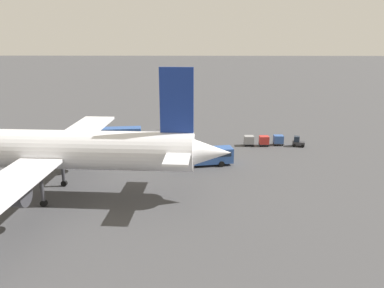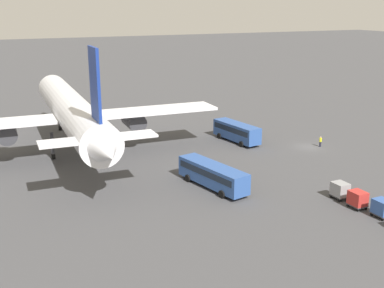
{
  "view_description": "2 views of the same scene",
  "coord_description": "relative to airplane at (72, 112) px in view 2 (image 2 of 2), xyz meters",
  "views": [
    {
      "loc": [
        -8.91,
        84.73,
        22.31
      ],
      "look_at": [
        -7.87,
        16.98,
        2.09
      ],
      "focal_mm": 35.0,
      "sensor_mm": 36.0,
      "label": 1
    },
    {
      "loc": [
        -60.75,
        50.57,
        22.63
      ],
      "look_at": [
        -0.39,
        21.72,
        3.31
      ],
      "focal_mm": 45.0,
      "sensor_mm": 36.0,
      "label": 2
    }
  ],
  "objects": [
    {
      "name": "ground_plane",
      "position": [
        -13.02,
        -35.97,
        -6.83
      ],
      "size": [
        600.0,
        600.0,
        0.0
      ],
      "primitive_type": "plane",
      "color": "#424244"
    },
    {
      "name": "cargo_cart_grey",
      "position": [
        -32.47,
        -25.01,
        -5.63
      ],
      "size": [
        2.01,
        1.69,
        2.06
      ],
      "rotation": [
        0.0,
        0.0,
        0.01
      ],
      "color": "#38383D",
      "rests_on": "ground"
    },
    {
      "name": "worker_person",
      "position": [
        -13.69,
        -37.78,
        -5.96
      ],
      "size": [
        0.38,
        0.38,
        1.74
      ],
      "color": "#1E1E2D",
      "rests_on": "ground"
    },
    {
      "name": "cargo_cart_blue",
      "position": [
        -38.6,
        -25.51,
        -5.63
      ],
      "size": [
        2.01,
        1.69,
        2.06
      ],
      "rotation": [
        0.0,
        0.0,
        0.01
      ],
      "color": "#38383D",
      "rests_on": "ground"
    },
    {
      "name": "shuttle_bus_near",
      "position": [
        -4.97,
        -26.78,
        -4.91
      ],
      "size": [
        10.31,
        3.98,
        3.2
      ],
      "rotation": [
        0.0,
        0.0,
        0.13
      ],
      "color": "#2D5199",
      "rests_on": "ground"
    },
    {
      "name": "shuttle_bus_far",
      "position": [
        -22.41,
        -12.89,
        -4.98
      ],
      "size": [
        11.66,
        4.82,
        3.06
      ],
      "rotation": [
        0.0,
        0.0,
        0.19
      ],
      "color": "#2D5199",
      "rests_on": "ground"
    },
    {
      "name": "airplane",
      "position": [
        0.0,
        0.0,
        0.0
      ],
      "size": [
        53.55,
        46.07,
        18.16
      ],
      "rotation": [
        0.0,
        0.0,
        -0.05
      ],
      "color": "silver",
      "rests_on": "ground"
    },
    {
      "name": "cargo_cart_red",
      "position": [
        -35.53,
        -24.88,
        -5.63
      ],
      "size": [
        2.01,
        1.69,
        2.06
      ],
      "rotation": [
        0.0,
        0.0,
        0.01
      ],
      "color": "#38383D",
      "rests_on": "ground"
    }
  ]
}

